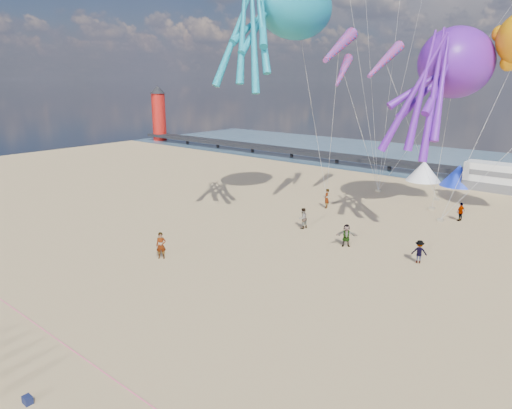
% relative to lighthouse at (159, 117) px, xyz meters
% --- Properties ---
extents(ground, '(120.00, 120.00, 0.00)m').
position_rel_lighthouse_xyz_m(ground, '(56.00, -44.00, -4.50)').
color(ground, tan).
rests_on(ground, ground).
extents(water, '(120.00, 120.00, 0.00)m').
position_rel_lighthouse_xyz_m(water, '(56.00, 11.00, -4.48)').
color(water, '#3B5970').
rests_on(water, ground).
extents(pier, '(60.00, 3.00, 0.50)m').
position_rel_lighthouse_xyz_m(pier, '(28.00, 0.00, -3.50)').
color(pier, black).
rests_on(pier, ground).
extents(lighthouse, '(2.60, 2.60, 9.00)m').
position_rel_lighthouse_xyz_m(lighthouse, '(0.00, 0.00, 0.00)').
color(lighthouse, '#A5140F').
rests_on(lighthouse, ground).
extents(motorhome_0, '(6.60, 2.50, 3.00)m').
position_rel_lighthouse_xyz_m(motorhome_0, '(62.00, -4.00, -3.00)').
color(motorhome_0, silver).
rests_on(motorhome_0, ground).
extents(tent_white, '(4.00, 4.00, 2.40)m').
position_rel_lighthouse_xyz_m(tent_white, '(54.00, -4.00, -3.30)').
color(tent_white, white).
rests_on(tent_white, ground).
extents(tent_blue, '(4.00, 4.00, 2.40)m').
position_rel_lighthouse_xyz_m(tent_blue, '(58.00, -4.00, -3.30)').
color(tent_blue, '#1933CC').
rests_on(tent_blue, ground).
extents(cooler_navy, '(0.38, 0.28, 0.30)m').
position_rel_lighthouse_xyz_m(cooler_navy, '(56.92, -51.85, -4.35)').
color(cooler_navy, '#13193B').
rests_on(cooler_navy, ground).
extents(rope_line, '(34.00, 0.03, 0.03)m').
position_rel_lighthouse_xyz_m(rope_line, '(56.00, -49.00, -4.48)').
color(rope_line, '#F2338C').
rests_on(rope_line, ground).
extents(standing_person, '(0.79, 0.77, 1.83)m').
position_rel_lighthouse_xyz_m(standing_person, '(49.41, -39.48, -3.59)').
color(standing_person, tan).
rests_on(standing_person, ground).
extents(beachgoer_1, '(0.70, 0.93, 1.72)m').
position_rel_lighthouse_xyz_m(beachgoer_1, '(53.12, -28.08, -3.64)').
color(beachgoer_1, '#7F6659').
rests_on(beachgoer_1, ground).
extents(beachgoer_2, '(0.94, 0.86, 1.56)m').
position_rel_lighthouse_xyz_m(beachgoer_2, '(63.03, -29.15, -3.72)').
color(beachgoer_2, '#7F6659').
rests_on(beachgoer_2, ground).
extents(beachgoer_3, '(0.93, 1.19, 1.61)m').
position_rel_lighthouse_xyz_m(beachgoer_3, '(62.28, -17.74, -3.69)').
color(beachgoer_3, '#7F6659').
rests_on(beachgoer_3, ground).
extents(beachgoer_4, '(1.03, 0.89, 1.66)m').
position_rel_lighthouse_xyz_m(beachgoer_4, '(57.83, -29.46, -3.67)').
color(beachgoer_4, '#7F6659').
rests_on(beachgoer_4, ground).
extents(beachgoer_5, '(1.17, 1.77, 1.83)m').
position_rel_lighthouse_xyz_m(beachgoer_5, '(51.37, -21.56, -3.59)').
color(beachgoer_5, '#7F6659').
rests_on(beachgoer_5, ground).
extents(sandbag_a, '(0.50, 0.35, 0.22)m').
position_rel_lighthouse_xyz_m(sandbag_a, '(49.26, -18.10, -4.39)').
color(sandbag_a, gray).
rests_on(sandbag_a, ground).
extents(sandbag_b, '(0.50, 0.35, 0.22)m').
position_rel_lighthouse_xyz_m(sandbag_b, '(59.22, -15.77, -4.39)').
color(sandbag_b, gray).
rests_on(sandbag_b, ground).
extents(sandbag_c, '(0.50, 0.35, 0.22)m').
position_rel_lighthouse_xyz_m(sandbag_c, '(61.06, -18.95, -4.39)').
color(sandbag_c, gray).
rests_on(sandbag_c, ground).
extents(sandbag_d, '(0.50, 0.35, 0.22)m').
position_rel_lighthouse_xyz_m(sandbag_d, '(58.39, -12.09, -4.39)').
color(sandbag_d, gray).
rests_on(sandbag_d, ground).
extents(sandbag_e, '(0.50, 0.35, 0.22)m').
position_rel_lighthouse_xyz_m(sandbag_e, '(52.26, -12.33, -4.39)').
color(sandbag_e, gray).
rests_on(sandbag_e, ground).
extents(kite_octopus_teal, '(8.01, 11.07, 11.63)m').
position_rel_lighthouse_xyz_m(kite_octopus_teal, '(49.88, -25.13, 12.78)').
color(kite_octopus_teal, teal).
extents(kite_octopus_purple, '(8.04, 11.52, 12.11)m').
position_rel_lighthouse_xyz_m(kite_octopus_purple, '(60.76, -18.35, 8.43)').
color(kite_octopus_purple, '#5B179B').
extents(windsock_left, '(2.55, 6.92, 6.84)m').
position_rel_lighthouse_xyz_m(windsock_left, '(53.36, -23.95, 9.69)').
color(windsock_left, red).
extents(windsock_mid, '(1.08, 6.45, 6.44)m').
position_rel_lighthouse_xyz_m(windsock_mid, '(54.43, -17.78, 8.78)').
color(windsock_mid, red).
extents(windsock_right, '(2.42, 5.20, 5.17)m').
position_rel_lighthouse_xyz_m(windsock_right, '(50.83, -18.70, 7.92)').
color(windsock_right, red).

